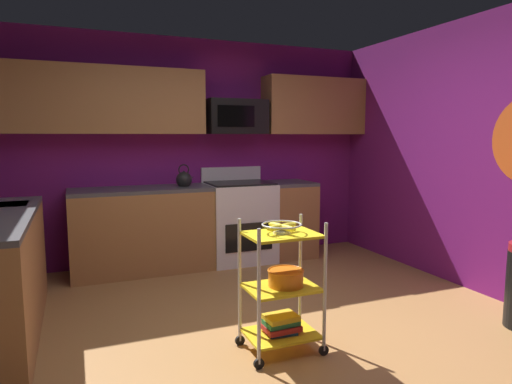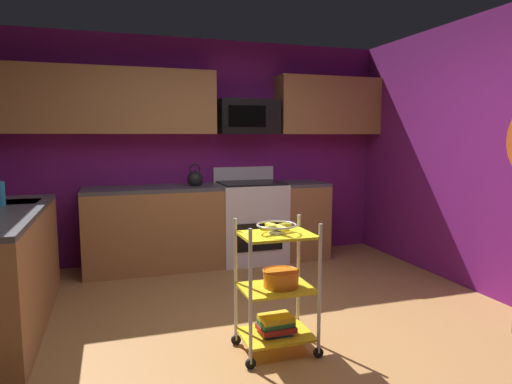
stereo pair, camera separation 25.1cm
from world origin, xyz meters
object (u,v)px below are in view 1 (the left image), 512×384
object	(u,v)px
oven_range	(239,221)
mixing_bowl_large	(285,277)
microwave	(236,117)
rolling_cart	(281,288)
fruit_bowl	(282,226)
book_stack	(281,324)
kettle	(184,179)

from	to	relation	value
oven_range	mixing_bowl_large	distance (m)	2.30
microwave	rolling_cart	size ratio (longest dim) A/B	0.77
microwave	rolling_cart	bearing A→B (deg)	-102.25
oven_range	fruit_bowl	world-z (taller)	oven_range
mixing_bowl_large	book_stack	size ratio (longest dim) A/B	1.02
rolling_cart	fruit_bowl	world-z (taller)	rolling_cart
oven_range	fruit_bowl	bearing A→B (deg)	-102.81
mixing_bowl_large	book_stack	bearing A→B (deg)	180.00
microwave	fruit_bowl	size ratio (longest dim) A/B	2.57
kettle	rolling_cart	bearing A→B (deg)	-86.36
book_stack	kettle	world-z (taller)	kettle
oven_range	rolling_cart	world-z (taller)	oven_range
rolling_cart	oven_range	bearing A→B (deg)	77.19
book_stack	microwave	bearing A→B (deg)	77.75
book_stack	kettle	bearing A→B (deg)	93.64
rolling_cart	kettle	size ratio (longest dim) A/B	3.47
fruit_bowl	kettle	world-z (taller)	kettle
microwave	oven_range	bearing A→B (deg)	-89.74
kettle	fruit_bowl	bearing A→B (deg)	-86.36
microwave	mixing_bowl_large	world-z (taller)	microwave
microwave	book_stack	distance (m)	2.84
oven_range	microwave	distance (m)	1.23
book_stack	fruit_bowl	bearing A→B (deg)	0.00
rolling_cart	book_stack	xyz separation A→B (m)	(0.00, 0.00, -0.26)
oven_range	book_stack	distance (m)	2.32
fruit_bowl	rolling_cart	bearing A→B (deg)	-104.04
oven_range	microwave	bearing A→B (deg)	90.26
microwave	mixing_bowl_large	size ratio (longest dim) A/B	2.78
microwave	book_stack	size ratio (longest dim) A/B	2.83
fruit_bowl	kettle	bearing A→B (deg)	93.64
oven_range	book_stack	size ratio (longest dim) A/B	4.45
oven_range	mixing_bowl_large	xyz separation A→B (m)	(-0.48, -2.25, 0.04)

